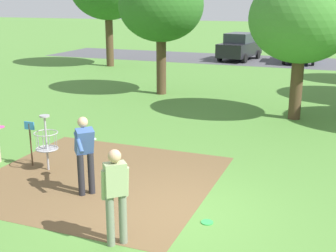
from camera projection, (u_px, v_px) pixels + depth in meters
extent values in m
plane|color=#518438|center=(176.00, 213.00, 8.78)|extent=(160.00, 160.00, 0.00)
cube|color=brown|center=(99.00, 178.00, 10.50)|extent=(5.26, 5.00, 0.01)
cylinder|color=#9E9EA3|center=(47.00, 144.00, 10.85)|extent=(0.05, 0.05, 1.35)
cylinder|color=#9E9EA3|center=(44.00, 116.00, 10.66)|extent=(0.24, 0.24, 0.04)
torus|color=#9E9EA3|center=(46.00, 133.00, 10.77)|extent=(0.58, 0.58, 0.02)
torus|color=#9E9EA3|center=(47.00, 149.00, 10.88)|extent=(0.55, 0.55, 0.03)
cylinder|color=#9E9EA3|center=(47.00, 149.00, 10.89)|extent=(0.48, 0.48, 0.02)
cylinder|color=gray|center=(55.00, 142.00, 10.74)|extent=(0.01, 0.01, 0.40)
cylinder|color=gray|center=(56.00, 140.00, 10.89)|extent=(0.01, 0.01, 0.40)
cylinder|color=gray|center=(54.00, 139.00, 11.01)|extent=(0.01, 0.01, 0.40)
cylinder|color=gray|center=(49.00, 138.00, 11.06)|extent=(0.01, 0.01, 0.40)
cylinder|color=gray|center=(43.00, 138.00, 11.02)|extent=(0.01, 0.01, 0.40)
cylinder|color=gray|center=(38.00, 140.00, 10.91)|extent=(0.01, 0.01, 0.40)
cylinder|color=gray|center=(36.00, 142.00, 10.77)|extent=(0.01, 0.01, 0.40)
cylinder|color=gray|center=(38.00, 143.00, 10.65)|extent=(0.01, 0.01, 0.40)
cylinder|color=gray|center=(43.00, 144.00, 10.60)|extent=(0.01, 0.01, 0.40)
cylinder|color=gray|center=(50.00, 143.00, 10.64)|extent=(0.01, 0.01, 0.40)
cylinder|color=#4C3823|center=(31.00, 145.00, 11.16)|extent=(0.04, 0.04, 1.10)
cube|color=#3384C6|center=(29.00, 126.00, 11.03)|extent=(0.28, 0.03, 0.20)
cylinder|color=#E53D99|center=(0.00, 127.00, 11.20)|extent=(0.22, 0.22, 0.02)
cylinder|color=slate|center=(110.00, 221.00, 7.52)|extent=(0.14, 0.14, 0.92)
cylinder|color=slate|center=(123.00, 218.00, 7.60)|extent=(0.14, 0.14, 0.92)
cube|color=#93A875|center=(115.00, 179.00, 7.36)|extent=(0.41, 0.41, 0.56)
sphere|color=tan|center=(114.00, 156.00, 7.25)|extent=(0.22, 0.22, 0.22)
cylinder|color=#93A875|center=(104.00, 185.00, 7.34)|extent=(0.18, 0.18, 0.55)
cylinder|color=#93A875|center=(126.00, 182.00, 7.47)|extent=(0.18, 0.18, 0.55)
cylinder|color=red|center=(113.00, 188.00, 7.58)|extent=(0.22, 0.22, 0.02)
cylinder|color=#232328|center=(81.00, 175.00, 9.48)|extent=(0.14, 0.14, 0.92)
cylinder|color=#232328|center=(91.00, 173.00, 9.57)|extent=(0.14, 0.14, 0.92)
cube|color=#385693|center=(84.00, 141.00, 9.32)|extent=(0.53, 0.52, 0.60)
sphere|color=tan|center=(83.00, 122.00, 9.27)|extent=(0.22, 0.22, 0.22)
cylinder|color=#385693|center=(88.00, 131.00, 9.62)|extent=(0.49, 0.47, 0.21)
cylinder|color=green|center=(84.00, 129.00, 9.87)|extent=(0.22, 0.22, 0.02)
cylinder|color=#385693|center=(79.00, 142.00, 9.09)|extent=(0.41, 0.40, 0.37)
cylinder|color=green|center=(207.00, 222.00, 8.41)|extent=(0.23, 0.23, 0.02)
cylinder|color=white|center=(93.00, 139.00, 13.44)|extent=(0.21, 0.21, 0.02)
cylinder|color=#4C3823|center=(161.00, 66.00, 19.58)|extent=(0.42, 0.42, 2.46)
ellipsoid|color=#2D6623|center=(161.00, 5.00, 18.88)|extent=(3.62, 3.62, 3.08)
cylinder|color=#4C3823|center=(110.00, 42.00, 27.80)|extent=(0.46, 0.46, 3.06)
cylinder|color=#4C3823|center=(296.00, 89.00, 15.49)|extent=(0.42, 0.42, 2.13)
ellipsoid|color=#428433|center=(302.00, 18.00, 14.84)|extent=(3.51, 3.51, 2.98)
cube|color=#4C4C51|center=(297.00, 62.00, 29.90)|extent=(36.00, 6.00, 0.01)
cube|color=black|center=(240.00, 49.00, 30.87)|extent=(2.43, 4.43, 0.90)
cube|color=#2D333D|center=(240.00, 38.00, 30.66)|extent=(1.90, 2.40, 0.64)
cylinder|color=black|center=(234.00, 53.00, 32.51)|extent=(0.27, 0.62, 0.60)
cylinder|color=black|center=(258.00, 54.00, 31.64)|extent=(0.27, 0.62, 0.60)
cylinder|color=black|center=(220.00, 57.00, 30.34)|extent=(0.27, 0.62, 0.60)
cylinder|color=black|center=(245.00, 58.00, 29.47)|extent=(0.27, 0.62, 0.60)
cube|color=#2D4784|center=(299.00, 51.00, 29.70)|extent=(2.07, 4.31, 0.90)
cube|color=#2D333D|center=(300.00, 39.00, 29.50)|extent=(1.73, 2.28, 0.64)
cylinder|color=black|center=(286.00, 55.00, 31.28)|extent=(0.22, 0.61, 0.60)
cylinder|color=black|center=(313.00, 56.00, 30.77)|extent=(0.22, 0.61, 0.60)
cylinder|color=black|center=(284.00, 60.00, 28.89)|extent=(0.22, 0.61, 0.60)
cylinder|color=black|center=(313.00, 61.00, 28.37)|extent=(0.22, 0.61, 0.60)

